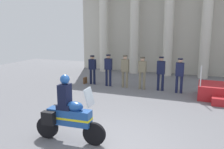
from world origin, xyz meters
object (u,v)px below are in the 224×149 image
Objects in this scene: officer_in_row_1 at (108,68)px; briefcase_on_ground at (85,80)px; officer_in_row_0 at (92,67)px; motorcycle_with_rider at (67,114)px; officer_in_row_2 at (125,69)px; officer_in_row_5 at (180,73)px; officer_in_row_4 at (161,71)px; officer_in_row_3 at (142,70)px.

officer_in_row_1 is 4.77× the size of briefcase_on_ground.
motorcycle_with_rider is at bearing 111.00° from officer_in_row_0.
briefcase_on_ground is at bearing 110.38° from motorcycle_with_rider.
motorcycle_with_rider is 5.82× the size of briefcase_on_ground.
officer_in_row_2 is (1.94, -0.07, 0.06)m from officer_in_row_0.
officer_in_row_5 is 5.26m from briefcase_on_ground.
officer_in_row_0 is at bearing -1.22° from officer_in_row_2.
officer_in_row_1 is 3.73m from officer_in_row_5.
officer_in_row_1 is 0.95m from officer_in_row_2.
officer_in_row_2 is 1.00× the size of officer_in_row_4.
officer_in_row_2 is 1.01× the size of officer_in_row_5.
officer_in_row_1 is 1.00× the size of officer_in_row_4.
officer_in_row_4 is 0.93m from officer_in_row_5.
officer_in_row_2 is at bearing -179.54° from officer_in_row_1.
motorcycle_with_rider reaches higher than briefcase_on_ground.
officer_in_row_2 is at bearing -0.45° from officer_in_row_5.
officer_in_row_5 is at bearing -1.43° from briefcase_on_ground.
officer_in_row_5 is 4.73× the size of briefcase_on_ground.
officer_in_row_1 reaches higher than briefcase_on_ground.
officer_in_row_4 is (2.81, 0.06, -0.00)m from officer_in_row_1.
officer_in_row_5 is at bearing 179.23° from officer_in_row_0.
motorcycle_with_rider reaches higher than officer_in_row_0.
officer_in_row_2 reaches higher than officer_in_row_0.
officer_in_row_3 is 0.98× the size of officer_in_row_5.
officer_in_row_4 is at bearing 73.77° from motorcycle_with_rider.
officer_in_row_1 is 1.03× the size of officer_in_row_3.
officer_in_row_2 is 4.79× the size of briefcase_on_ground.
officer_in_row_5 is (3.73, -0.08, -0.01)m from officer_in_row_1.
officer_in_row_3 is at bearing 81.81° from motorcycle_with_rider.
motorcycle_with_rider is at bearing 78.03° from officer_in_row_4.
motorcycle_with_rider is at bearing 70.06° from officer_in_row_5.
officer_in_row_0 is 2.87m from officer_in_row_3.
officer_in_row_4 is 4.78× the size of briefcase_on_ground.
officer_in_row_2 reaches higher than officer_in_row_4.
officer_in_row_0 is 0.99m from officer_in_row_1.
officer_in_row_0 is at bearing -0.77° from officer_in_row_5.
officer_in_row_0 is 3.80m from officer_in_row_4.
officer_in_row_2 is 0.82× the size of motorcycle_with_rider.
officer_in_row_2 is at bearing -0.60° from officer_in_row_3.
officer_in_row_1 is at bearing -0.22° from officer_in_row_5.
motorcycle_with_rider is (-0.54, -6.30, -0.20)m from officer_in_row_3.
officer_in_row_5 is 0.81× the size of motorcycle_with_rider.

